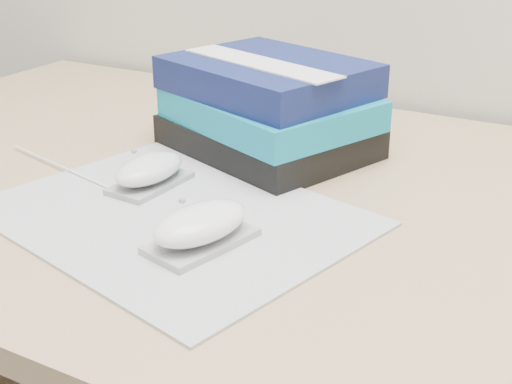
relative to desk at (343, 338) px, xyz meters
The scene contains 7 objects.
desk is the anchor object (origin of this frame).
mousepad 0.33m from the desk, 126.44° to the right, with size 0.41×0.32×0.00m, color gray.
mouse_rear 0.36m from the desk, 147.28° to the right, with size 0.07×0.11×0.04m.
mouse_front 0.36m from the desk, 106.77° to the right, with size 0.09×0.13×0.05m.
usb_cable 0.45m from the desk, 157.74° to the right, with size 0.00×0.00×0.23m, color white.
book_stack 0.34m from the desk, 160.28° to the left, with size 0.32×0.29×0.13m.
pouch 0.35m from the desk, 146.73° to the left, with size 0.16×0.14×0.13m.
Camera 1 is at (0.30, 0.86, 1.08)m, focal length 50.00 mm.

